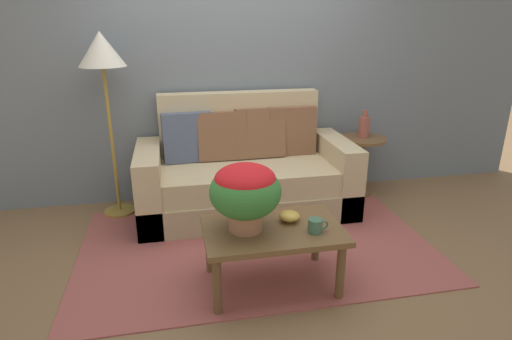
# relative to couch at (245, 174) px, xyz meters

# --- Properties ---
(ground_plane) EXTENTS (14.00, 14.00, 0.00)m
(ground_plane) POSITION_rel_couch_xyz_m (-0.04, -0.67, -0.35)
(ground_plane) COLOR brown
(wall_back) EXTENTS (6.40, 0.12, 2.93)m
(wall_back) POSITION_rel_couch_xyz_m (-0.04, 0.48, 1.11)
(wall_back) COLOR slate
(wall_back) RESTS_ON ground
(area_rug) EXTENTS (2.77, 1.73, 0.01)m
(area_rug) POSITION_rel_couch_xyz_m (-0.04, -0.72, -0.35)
(area_rug) COLOR #994C47
(area_rug) RESTS_ON ground
(couch) EXTENTS (1.95, 0.90, 1.08)m
(couch) POSITION_rel_couch_xyz_m (0.00, 0.00, 0.00)
(couch) COLOR tan
(couch) RESTS_ON ground
(coffee_table) EXTENTS (0.91, 0.59, 0.44)m
(coffee_table) POSITION_rel_couch_xyz_m (-0.04, -1.26, 0.02)
(coffee_table) COLOR brown
(coffee_table) RESTS_ON ground
(side_table) EXTENTS (0.47, 0.47, 0.60)m
(side_table) POSITION_rel_couch_xyz_m (1.24, 0.15, 0.06)
(side_table) COLOR brown
(side_table) RESTS_ON ground
(floor_lamp) EXTENTS (0.39, 0.39, 1.64)m
(floor_lamp) POSITION_rel_couch_xyz_m (-1.18, 0.14, 1.05)
(floor_lamp) COLOR olive
(floor_lamp) RESTS_ON ground
(potted_plant) EXTENTS (0.46, 0.46, 0.44)m
(potted_plant) POSITION_rel_couch_xyz_m (-0.22, -1.25, 0.36)
(potted_plant) COLOR #A36B4C
(potted_plant) RESTS_ON coffee_table
(coffee_mug) EXTENTS (0.14, 0.09, 0.09)m
(coffee_mug) POSITION_rel_couch_xyz_m (0.22, -1.38, 0.13)
(coffee_mug) COLOR #3D664C
(coffee_mug) RESTS_ON coffee_table
(snack_bowl) EXTENTS (0.14, 0.14, 0.07)m
(snack_bowl) POSITION_rel_couch_xyz_m (0.10, -1.20, 0.12)
(snack_bowl) COLOR gold
(snack_bowl) RESTS_ON coffee_table
(table_vase) EXTENTS (0.11, 0.11, 0.28)m
(table_vase) POSITION_rel_couch_xyz_m (1.25, 0.16, 0.36)
(table_vase) COLOR #934C42
(table_vase) RESTS_ON side_table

